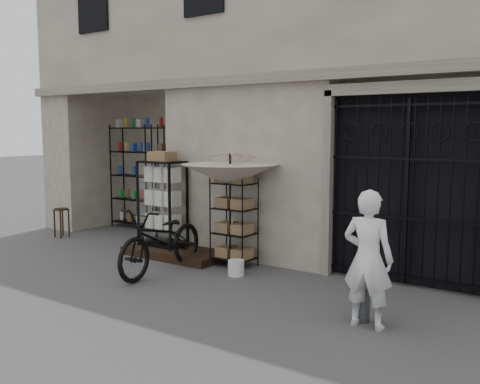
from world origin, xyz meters
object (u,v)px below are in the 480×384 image
Objects in this scene: white_bucket at (236,268)px; shopkeeper at (366,326)px; wire_rack at (234,223)px; wooden_stool at (62,222)px; display_cabinet at (162,208)px; market_umbrella at (230,169)px; steel_bollard at (364,285)px; bicycle at (163,272)px.

shopkeeper is at bearing -20.20° from white_bucket.
wooden_stool is at bearing 166.23° from wire_rack.
white_bucket is 0.42× the size of wooden_stool.
display_cabinet is 5.04m from shopkeeper.
white_bucket is 5.03m from wooden_stool.
white_bucket is (0.42, -0.41, -1.58)m from market_umbrella.
steel_bollard is (2.52, -0.83, 0.33)m from white_bucket.
display_cabinet is 4.85m from steel_bollard.
wooden_stool is at bearing 170.96° from steel_bollard.
steel_bollard is (2.90, -1.31, -0.30)m from wire_rack.
wire_rack is at bearing 65.53° from market_umbrella.
wire_rack is 0.95m from market_umbrella.
display_cabinet is 1.89m from market_umbrella.
bicycle reaches higher than steel_bollard.
display_cabinet reaches higher than white_bucket.
shopkeeper is at bearing -40.90° from wire_rack.
market_umbrella is 2.57× the size of steel_bollard.
shopkeeper is (3.74, -0.42, 0.00)m from bicycle.
wire_rack reaches higher than bicycle.
market_umbrella is at bearing 157.13° from steel_bollard.
bicycle is 2.31× the size of steel_bollard.
bicycle is at bearing -126.33° from market_umbrella.
shopkeeper is (4.73, -1.49, -0.89)m from display_cabinet.
steel_bollard is at bearing -9.04° from wooden_stool.
white_bucket is 2.67m from steel_bollard.
market_umbrella is 3.75m from shopkeeper.
white_bucket is at bearing 6.46° from display_cabinet.
wire_rack is at bearing 19.04° from display_cabinet.
display_cabinet is 1.74m from wire_rack.
wooden_stool is 0.70× the size of steel_bollard.
display_cabinet is 1.14× the size of wire_rack.
wire_rack is 0.65× the size of market_umbrella.
bicycle reaches higher than wooden_stool.
shopkeeper is at bearing -24.34° from market_umbrella.
market_umbrella is at bearing 16.52° from display_cabinet.
display_cabinet is at bearing 163.48° from wire_rack.
wire_rack is 3.42m from shopkeeper.
steel_bollard reaches higher than shopkeeper.
market_umbrella is 4.80m from wooden_stool.
bicycle is 3.76m from shopkeeper.
wooden_stool is 0.38× the size of shopkeeper.
display_cabinet is 1.05× the size of shopkeeper.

